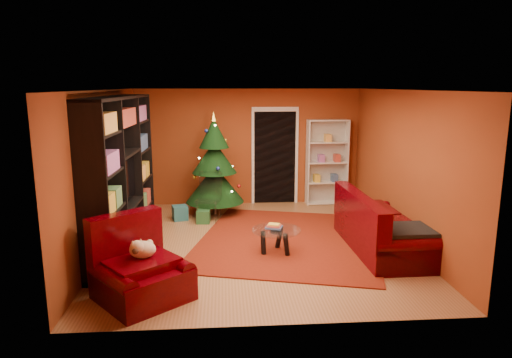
{
  "coord_description": "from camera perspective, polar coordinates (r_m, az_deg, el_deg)",
  "views": [
    {
      "loc": [
        -0.58,
        -7.46,
        2.68
      ],
      "look_at": [
        0.0,
        0.4,
        1.05
      ],
      "focal_mm": 32.0,
      "sensor_mm": 36.0,
      "label": 1
    }
  ],
  "objects": [
    {
      "name": "rug",
      "position": [
        8.1,
        3.99,
        -7.57
      ],
      "size": [
        3.8,
        4.16,
        0.02
      ],
      "primitive_type": "cube",
      "rotation": [
        0.0,
        0.0,
        -0.25
      ],
      "color": "maroon",
      "rests_on": "floor"
    },
    {
      "name": "dog",
      "position": [
        6.01,
        -13.99,
        -8.55
      ],
      "size": [
        0.5,
        0.49,
        0.28
      ],
      "primitive_type": null,
      "rotation": [
        0.0,
        0.0,
        0.69
      ],
      "color": "beige",
      "rests_on": "armchair"
    },
    {
      "name": "acrylic_chair",
      "position": [
        9.07,
        -5.97,
        -2.64
      ],
      "size": [
        0.55,
        0.59,
        0.89
      ],
      "primitive_type": null,
      "rotation": [
        0.0,
        0.0,
        -0.22
      ],
      "color": "#66605B",
      "rests_on": "rug"
    },
    {
      "name": "gift_box_red",
      "position": [
        10.28,
        -7.3,
        -2.85
      ],
      "size": [
        0.28,
        0.28,
        0.24
      ],
      "primitive_type": "cube",
      "rotation": [
        0.0,
        0.0,
        -0.24
      ],
      "color": "#A30F1F",
      "rests_on": "floor"
    },
    {
      "name": "gift_box_green",
      "position": [
        9.11,
        -6.6,
        -4.66
      ],
      "size": [
        0.28,
        0.28,
        0.26
      ],
      "primitive_type": "cube",
      "rotation": [
        0.0,
        0.0,
        -0.07
      ],
      "color": "#21592C",
      "rests_on": "floor"
    },
    {
      "name": "gift_box_teal",
      "position": [
        9.37,
        -9.47,
        -4.18
      ],
      "size": [
        0.36,
        0.36,
        0.29
      ],
      "primitive_type": "cube",
      "rotation": [
        0.0,
        0.0,
        0.28
      ],
      "color": "#1F5C6A",
      "rests_on": "floor"
    },
    {
      "name": "sofa",
      "position": [
        7.78,
        15.56,
        -5.18
      ],
      "size": [
        1.05,
        2.25,
        0.96
      ],
      "primitive_type": null,
      "rotation": [
        0.0,
        0.0,
        1.59
      ],
      "color": "#380006",
      "rests_on": "rug"
    },
    {
      "name": "doorway",
      "position": [
        10.38,
        2.36,
        2.65
      ],
      "size": [
        1.06,
        0.6,
        2.16
      ],
      "primitive_type": null,
      "color": "black",
      "rests_on": "floor"
    },
    {
      "name": "floor",
      "position": [
        7.95,
        0.21,
        -8.19
      ],
      "size": [
        5.0,
        5.5,
        0.05
      ],
      "primitive_type": "cube",
      "color": "brown",
      "rests_on": "ground"
    },
    {
      "name": "wall_right",
      "position": [
        8.19,
        18.12,
        1.41
      ],
      "size": [
        0.05,
        5.5,
        2.6
      ],
      "primitive_type": "cube",
      "color": "#913D1B",
      "rests_on": "ground"
    },
    {
      "name": "armchair",
      "position": [
        6.02,
        -14.07,
        -10.65
      ],
      "size": [
        1.54,
        1.54,
        0.86
      ],
      "primitive_type": null,
      "rotation": [
        0.0,
        0.0,
        0.69
      ],
      "color": "#380006",
      "rests_on": "rug"
    },
    {
      "name": "wall_left",
      "position": [
        7.83,
        -18.53,
        0.93
      ],
      "size": [
        0.05,
        5.5,
        2.6
      ],
      "primitive_type": "cube",
      "color": "#913D1B",
      "rests_on": "ground"
    },
    {
      "name": "christmas_tree",
      "position": [
        9.51,
        -5.21,
        1.77
      ],
      "size": [
        1.58,
        1.58,
        2.17
      ],
      "primitive_type": null,
      "rotation": [
        0.0,
        0.0,
        -0.38
      ],
      "color": "black",
      "rests_on": "floor"
    },
    {
      "name": "wall_back",
      "position": [
        10.34,
        -0.96,
        4.02
      ],
      "size": [
        5.0,
        0.05,
        2.6
      ],
      "primitive_type": "cube",
      "color": "#913D1B",
      "rests_on": "ground"
    },
    {
      "name": "coffee_table",
      "position": [
        7.43,
        2.55,
        -7.75
      ],
      "size": [
        1.01,
        1.01,
        0.5
      ],
      "primitive_type": null,
      "rotation": [
        0.0,
        0.0,
        -0.34
      ],
      "color": "gray",
      "rests_on": "rug"
    },
    {
      "name": "ceiling",
      "position": [
        7.48,
        0.23,
        11.27
      ],
      "size": [
        5.0,
        5.5,
        0.05
      ],
      "primitive_type": "cube",
      "color": "silver",
      "rests_on": "wall_back"
    },
    {
      "name": "media_unit",
      "position": [
        7.81,
        -16.68,
        0.66
      ],
      "size": [
        0.59,
        3.28,
        2.5
      ],
      "primitive_type": null,
      "rotation": [
        0.0,
        0.0,
        -0.03
      ],
      "color": "black",
      "rests_on": "floor"
    },
    {
      "name": "white_bookshelf",
      "position": [
        10.44,
        8.86,
        2.07
      ],
      "size": [
        0.92,
        0.36,
        1.98
      ],
      "primitive_type": null,
      "rotation": [
        0.0,
        0.0,
        0.03
      ],
      "color": "white",
      "rests_on": "floor"
    }
  ]
}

